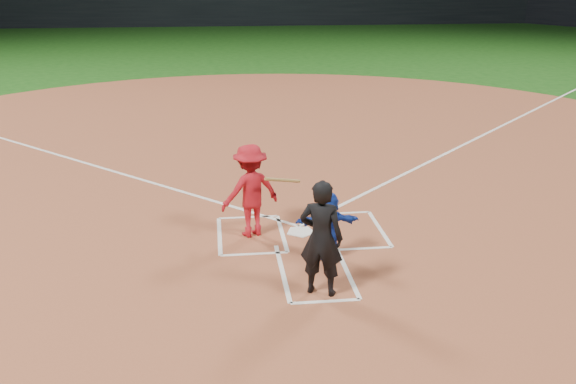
{
  "coord_description": "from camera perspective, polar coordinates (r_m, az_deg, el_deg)",
  "views": [
    {
      "loc": [
        -1.62,
        -11.52,
        4.92
      ],
      "look_at": [
        -0.3,
        -0.4,
        1.0
      ],
      "focal_mm": 40.0,
      "sensor_mm": 36.0,
      "label": 1
    }
  ],
  "objects": [
    {
      "name": "ground",
      "position": [
        12.63,
        1.14,
        -3.63
      ],
      "size": [
        120.0,
        120.0,
        0.0
      ],
      "primitive_type": "plane",
      "color": "#164912",
      "rests_on": "ground"
    },
    {
      "name": "catcher",
      "position": [
        11.35,
        3.62,
        -2.95
      ],
      "size": [
        1.16,
        0.4,
        1.24
      ],
      "primitive_type": "imported",
      "rotation": [
        0.0,
        0.0,
        3.17
      ],
      "color": "#1536AE",
      "rests_on": "home_plate_dirt"
    },
    {
      "name": "home_plate_dirt",
      "position": [
        18.27,
        -1.44,
        3.69
      ],
      "size": [
        28.0,
        28.0,
        0.01
      ],
      "primitive_type": "cylinder",
      "color": "brown",
      "rests_on": "ground"
    },
    {
      "name": "stadium_wall_far",
      "position": [
        59.63,
        -5.43,
        16.03
      ],
      "size": [
        80.0,
        1.2,
        3.2
      ],
      "primitive_type": "cube",
      "color": "black",
      "rests_on": "ground"
    },
    {
      "name": "chalk_markings",
      "position": [
        17.58,
        -1.22,
        3.1
      ],
      "size": [
        28.35,
        17.32,
        0.01
      ],
      "color": "white",
      "rests_on": "home_plate_dirt"
    },
    {
      "name": "umpire",
      "position": [
        9.99,
        2.97,
        -4.11
      ],
      "size": [
        0.81,
        0.68,
        1.89
      ],
      "primitive_type": "imported",
      "rotation": [
        0.0,
        0.0,
        2.74
      ],
      "color": "black",
      "rests_on": "home_plate_dirt"
    },
    {
      "name": "home_plate",
      "position": [
        12.62,
        1.14,
        -3.55
      ],
      "size": [
        0.6,
        0.6,
        0.02
      ],
      "primitive_type": "cylinder",
      "rotation": [
        0.0,
        0.0,
        3.14
      ],
      "color": "white",
      "rests_on": "home_plate_dirt"
    },
    {
      "name": "batter_at_plate",
      "position": [
        12.22,
        -3.35,
        0.13
      ],
      "size": [
        1.64,
        1.06,
        1.8
      ],
      "color": "#B0131E",
      "rests_on": "home_plate_dirt"
    }
  ]
}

